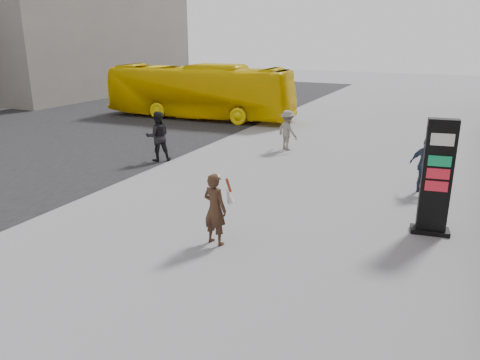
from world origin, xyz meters
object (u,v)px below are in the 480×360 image
at_px(pedestrian_b, 288,130).
at_px(pedestrian_c, 426,165).
at_px(woman, 215,208).
at_px(info_pylon, 437,178).
at_px(bus, 199,91).
at_px(pedestrian_a, 158,136).

xyz_separation_m(pedestrian_b, pedestrian_c, (5.51, -3.26, 0.03)).
height_order(woman, pedestrian_c, pedestrian_c).
relative_size(info_pylon, pedestrian_c, 1.63).
bearing_deg(bus, pedestrian_c, -126.71).
distance_m(pedestrian_a, pedestrian_c, 9.25).
height_order(info_pylon, pedestrian_c, info_pylon).
height_order(info_pylon, pedestrian_b, info_pylon).
distance_m(info_pylon, pedestrian_b, 8.71).
relative_size(woman, pedestrian_c, 0.98).
distance_m(pedestrian_b, pedestrian_c, 6.40).
bearing_deg(pedestrian_a, pedestrian_b, -177.58).
relative_size(pedestrian_a, pedestrian_c, 1.09).
xyz_separation_m(info_pylon, bus, (-12.93, 11.26, 0.10)).
bearing_deg(pedestrian_b, woman, 130.89).
bearing_deg(bus, pedestrian_a, -162.70).
xyz_separation_m(info_pylon, pedestrian_b, (-5.95, 6.34, -0.56)).
bearing_deg(pedestrian_a, woman, 92.77).
height_order(bus, pedestrian_c, bus).
distance_m(woman, bus, 16.43).
relative_size(info_pylon, bus, 0.26).
distance_m(info_pylon, woman, 5.14).
distance_m(woman, pedestrian_a, 7.61).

